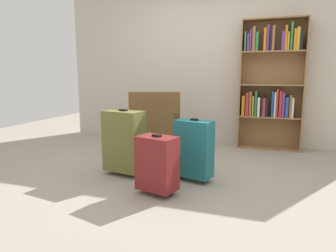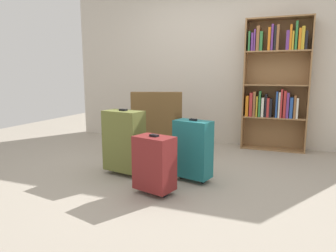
# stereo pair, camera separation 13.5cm
# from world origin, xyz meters

# --- Properties ---
(ground_plane) EXTENTS (8.88, 8.88, 0.00)m
(ground_plane) POSITION_xyz_m (0.00, 0.00, 0.00)
(ground_plane) COLOR #9E9384
(back_wall) EXTENTS (5.07, 0.10, 2.60)m
(back_wall) POSITION_xyz_m (0.00, 1.85, 1.30)
(back_wall) COLOR beige
(back_wall) RESTS_ON ground
(bookshelf) EXTENTS (0.92, 0.27, 1.94)m
(bookshelf) POSITION_xyz_m (0.99, 1.66, 1.05)
(bookshelf) COLOR olive
(bookshelf) RESTS_ON ground
(armchair) EXTENTS (0.90, 0.90, 0.90)m
(armchair) POSITION_xyz_m (-0.60, 0.90, 0.32)
(armchair) COLOR brown
(armchair) RESTS_ON ground
(mug) EXTENTS (0.12, 0.08, 0.10)m
(mug) POSITION_xyz_m (-0.06, 0.98, 0.05)
(mug) COLOR #1E7F4C
(mug) RESTS_ON ground
(suitcase_olive) EXTENTS (0.48, 0.32, 0.76)m
(suitcase_olive) POSITION_xyz_m (-0.55, -0.19, 0.39)
(suitcase_olive) COLOR brown
(suitcase_olive) RESTS_ON ground
(suitcase_dark_red) EXTENTS (0.42, 0.32, 0.58)m
(suitcase_dark_red) POSITION_xyz_m (0.02, -0.61, 0.31)
(suitcase_dark_red) COLOR maroon
(suitcase_dark_red) RESTS_ON ground
(suitcase_teal) EXTENTS (0.43, 0.30, 0.68)m
(suitcase_teal) POSITION_xyz_m (0.25, -0.13, 0.35)
(suitcase_teal) COLOR #19666B
(suitcase_teal) RESTS_ON ground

